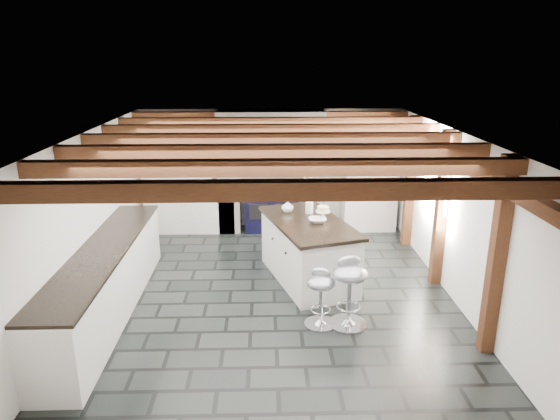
{
  "coord_description": "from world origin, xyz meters",
  "views": [
    {
      "loc": [
        -0.12,
        -6.58,
        3.28
      ],
      "look_at": [
        0.1,
        0.4,
        1.1
      ],
      "focal_mm": 32.0,
      "sensor_mm": 36.0,
      "label": 1
    }
  ],
  "objects_px": {
    "bar_stool_near": "(349,284)",
    "bar_stool_far": "(321,291)",
    "range_cooker": "(271,206)",
    "kitchen_island": "(308,250)"
  },
  "relations": [
    {
      "from": "bar_stool_near",
      "to": "bar_stool_far",
      "type": "distance_m",
      "value": 0.36
    },
    {
      "from": "range_cooker",
      "to": "bar_stool_near",
      "type": "distance_m",
      "value": 3.79
    },
    {
      "from": "range_cooker",
      "to": "bar_stool_far",
      "type": "bearing_deg",
      "value": -81.15
    },
    {
      "from": "range_cooker",
      "to": "bar_stool_near",
      "type": "xyz_separation_m",
      "value": [
        0.91,
        -3.68,
        0.1
      ]
    },
    {
      "from": "range_cooker",
      "to": "bar_stool_near",
      "type": "bearing_deg",
      "value": -76.05
    },
    {
      "from": "kitchen_island",
      "to": "bar_stool_near",
      "type": "distance_m",
      "value": 1.43
    },
    {
      "from": "range_cooker",
      "to": "kitchen_island",
      "type": "height_order",
      "value": "kitchen_island"
    },
    {
      "from": "bar_stool_far",
      "to": "range_cooker",
      "type": "bearing_deg",
      "value": 118.92
    },
    {
      "from": "range_cooker",
      "to": "kitchen_island",
      "type": "relative_size",
      "value": 0.48
    },
    {
      "from": "bar_stool_far",
      "to": "kitchen_island",
      "type": "bearing_deg",
      "value": 112.19
    }
  ]
}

